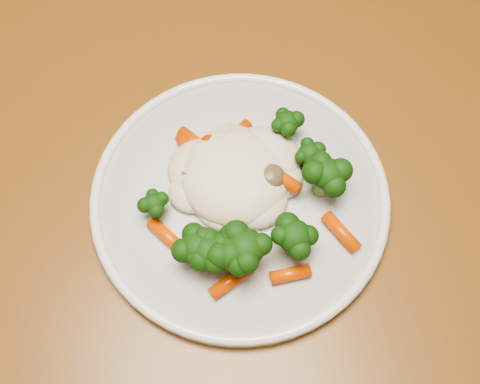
{
  "coord_description": "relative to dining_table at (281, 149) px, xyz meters",
  "views": [
    {
      "loc": [
        -0.17,
        -0.31,
        1.26
      ],
      "look_at": [
        -0.09,
        -0.08,
        0.77
      ],
      "focal_mm": 45.0,
      "sensor_mm": 36.0,
      "label": 1
    }
  ],
  "objects": [
    {
      "name": "plate",
      "position": [
        -0.09,
        -0.1,
        0.12
      ],
      "size": [
        0.27,
        0.27,
        0.01
      ],
      "primitive_type": "cylinder",
      "color": "silver",
      "rests_on": "dining_table"
    },
    {
      "name": "dining_table",
      "position": [
        0.0,
        0.0,
        0.0
      ],
      "size": [
        1.29,
        1.09,
        0.75
      ],
      "rotation": [
        0.0,
        0.0,
        0.39
      ],
      "color": "brown",
      "rests_on": "ground"
    },
    {
      "name": "meal",
      "position": [
        -0.09,
        -0.12,
        0.14
      ],
      "size": [
        0.19,
        0.18,
        0.05
      ],
      "color": "beige",
      "rests_on": "plate"
    }
  ]
}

